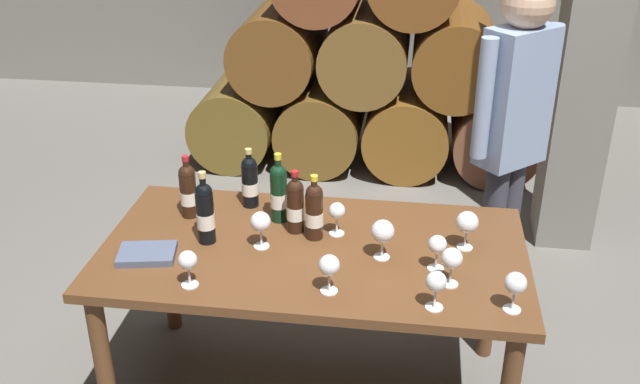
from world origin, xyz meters
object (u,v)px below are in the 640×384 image
Objects in this scene: wine_bottle_2 at (314,211)px; wine_glass_5 at (436,283)px; wine_glass_2 at (337,212)px; wine_glass_6 at (452,259)px; wine_glass_1 at (329,266)px; wine_glass_3 at (515,284)px; wine_glass_8 at (383,232)px; wine_bottle_5 at (188,190)px; sommelier_presenting at (513,124)px; dining_table at (313,267)px; wine_glass_0 at (467,223)px; wine_bottle_4 at (295,205)px; wine_glass_7 at (437,246)px; wine_glass_4 at (261,223)px; wine_bottle_3 at (250,181)px; tasting_notebook at (147,254)px; wine_glass_9 at (188,262)px; wine_bottle_1 at (205,212)px; wine_bottle_0 at (279,192)px.

wine_bottle_2 is 1.90× the size of wine_glass_5.
wine_glass_2 is 0.94× the size of wine_glass_6.
wine_glass_6 reaches higher than wine_glass_1.
wine_glass_5 is (0.49, -0.43, -0.02)m from wine_bottle_2.
wine_glass_8 is at bearing 148.98° from wine_glass_3.
wine_bottle_5 is 1.51m from sommelier_presenting.
wine_glass_0 is at bearing 7.63° from dining_table.
wine_bottle_4 is at bearing 176.26° from wine_glass_0.
dining_table is 0.60m from wine_glass_6.
wine_glass_4 is at bearing 174.18° from wine_glass_7.
wine_glass_1 is 0.38m from wine_glass_5.
sommelier_presenting is (0.72, 1.05, 0.18)m from wine_glass_1.
wine_bottle_3 is at bearing 165.37° from wine_glass_0.
wine_bottle_3 is at bearing 135.44° from dining_table.
wine_glass_4 is at bearing -30.78° from wine_bottle_5.
wine_bottle_2 is 0.61m from wine_glass_6.
wine_glass_5 is at bearing -39.65° from wine_bottle_3.
tasting_notebook is (-0.54, -0.29, -0.11)m from wine_bottle_4.
wine_glass_5 is at bearing -49.55° from wine_glass_2.
wine_glass_5 is at bearing -20.37° from tasting_notebook.
wine_bottle_3 reaches higher than wine_glass_9.
dining_table is 7.73× the size of tasting_notebook.
wine_glass_9 is at bearing -171.72° from wine_glass_6.
wine_bottle_4 reaches higher than wine_glass_7.
wine_glass_1 reaches higher than tasting_notebook.
dining_table is 0.26m from wine_bottle_4.
wine_bottle_4 is 1.86× the size of wine_glass_5.
wine_glass_7 is (0.92, -0.08, -0.03)m from wine_bottle_1.
wine_bottle_3 is 1.80× the size of wine_glass_1.
wine_bottle_3 is at bearing 142.85° from wine_bottle_0.
wine_glass_2 is at bearing -26.20° from wine_bottle_3.
wine_bottle_5 reaches higher than wine_glass_2.
wine_glass_2 is 0.99× the size of wine_glass_9.
wine_bottle_1 reaches higher than wine_glass_6.
wine_glass_3 is at bearing -28.04° from wine_bottle_4.
wine_glass_7 is at bearing -7.42° from tasting_notebook.
wine_glass_7 is at bearing 14.80° from wine_glass_9.
sommelier_presenting is at bearing 42.39° from dining_table.
tasting_notebook is at bearing 170.51° from wine_glass_5.
wine_glass_8 is (-0.33, -0.12, 0.00)m from wine_glass_0.
wine_bottle_5 is at bearing 143.79° from wine_glass_1.
wine_bottle_0 reaches higher than wine_glass_8.
dining_table is at bearing -85.05° from wine_bottle_2.
wine_bottle_3 is at bearing 149.07° from wine_glass_3.
wine_glass_8 is 0.93m from tasting_notebook.
sommelier_presenting is at bearing 72.71° from wine_glass_5.
wine_glass_2 is at bearing 140.74° from wine_glass_8.
wine_bottle_1 is 0.98m from wine_glass_5.
wine_bottle_0 is 0.27m from wine_glass_2.
dining_table is at bearing -44.56° from wine_bottle_3.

